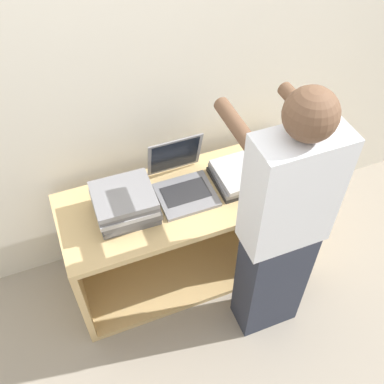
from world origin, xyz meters
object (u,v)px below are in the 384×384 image
(person, at_px, (281,231))
(laptop_stack_right, at_px, (242,175))
(laptop_stack_left, at_px, (125,203))
(laptop_open, at_px, (182,182))

(person, bearing_deg, laptop_stack_right, 86.95)
(laptop_stack_right, relative_size, person, 0.20)
(laptop_stack_left, height_order, laptop_stack_right, laptop_stack_left)
(laptop_stack_left, bearing_deg, laptop_stack_right, 0.37)
(laptop_stack_right, bearing_deg, laptop_stack_left, -179.63)
(laptop_stack_left, height_order, person, person)
(laptop_stack_left, bearing_deg, person, -35.64)
(laptop_stack_right, bearing_deg, laptop_open, 170.43)
(person, bearing_deg, laptop_stack_left, 144.36)
(laptop_stack_right, distance_m, person, 0.47)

